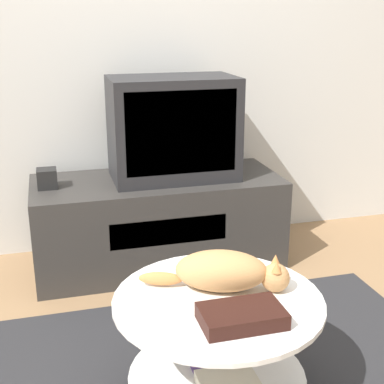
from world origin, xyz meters
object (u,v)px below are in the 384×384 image
at_px(dvd_box, 242,316).
at_px(cat, 226,272).
at_px(tv, 173,128).
at_px(speaker, 47,179).

height_order(dvd_box, cat, cat).
xyz_separation_m(tv, dvd_box, (-0.11, -1.39, -0.32)).
relative_size(dvd_box, cat, 0.51).
distance_m(speaker, cat, 1.28).
bearing_deg(tv, cat, -94.34).
xyz_separation_m(tv, speaker, (-0.68, -0.02, -0.22)).
bearing_deg(dvd_box, cat, 84.41).
height_order(tv, speaker, tv).
height_order(tv, dvd_box, tv).
bearing_deg(tv, dvd_box, -94.54).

